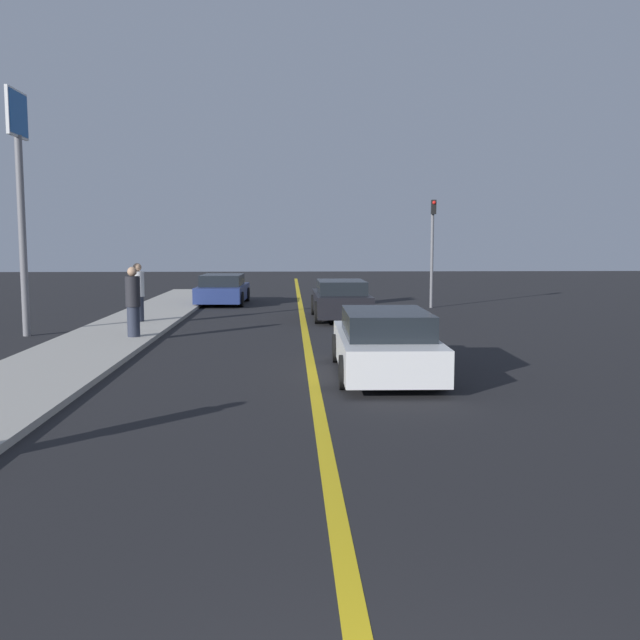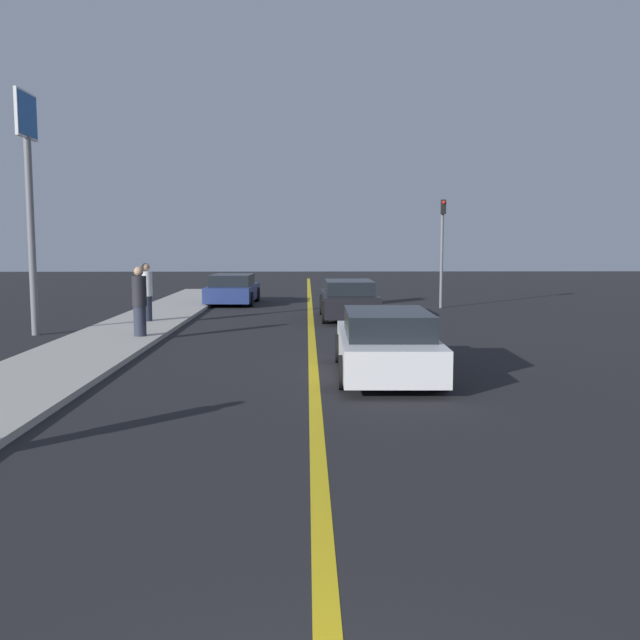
# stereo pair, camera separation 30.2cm
# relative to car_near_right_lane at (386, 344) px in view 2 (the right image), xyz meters

# --- Properties ---
(road_center_line) EXTENTS (0.20, 60.00, 0.01)m
(road_center_line) POSITION_rel_car_near_right_lane_xyz_m (-1.41, 6.67, -0.62)
(road_center_line) COLOR gold
(road_center_line) RESTS_ON ground_plane
(sidewalk_left) EXTENTS (2.52, 35.14, 0.12)m
(sidewalk_left) POSITION_rel_car_near_right_lane_xyz_m (-6.65, 6.24, -0.56)
(sidewalk_left) COLOR #ADA89E
(sidewalk_left) RESTS_ON ground_plane
(car_near_right_lane) EXTENTS (1.98, 4.63, 1.28)m
(car_near_right_lane) POSITION_rel_car_near_right_lane_xyz_m (0.00, 0.00, 0.00)
(car_near_right_lane) COLOR silver
(car_near_right_lane) RESTS_ON ground_plane
(car_ahead_center) EXTENTS (1.91, 4.53, 1.31)m
(car_ahead_center) POSITION_rel_car_near_right_lane_xyz_m (-0.13, 10.16, 0.03)
(car_ahead_center) COLOR black
(car_ahead_center) RESTS_ON ground_plane
(car_far_distant) EXTENTS (2.07, 4.36, 1.24)m
(car_far_distant) POSITION_rel_car_near_right_lane_xyz_m (-4.63, 16.07, -0.01)
(car_far_distant) COLOR navy
(car_far_distant) RESTS_ON ground_plane
(pedestrian_mid_group) EXTENTS (0.38, 0.38, 1.82)m
(pedestrian_mid_group) POSITION_rel_car_near_right_lane_xyz_m (-5.93, 5.00, 0.41)
(pedestrian_mid_group) COLOR #282D3D
(pedestrian_mid_group) RESTS_ON sidewalk_left
(pedestrian_far_standing) EXTENTS (0.40, 0.40, 1.81)m
(pedestrian_far_standing) POSITION_rel_car_near_right_lane_xyz_m (-6.56, 8.61, 0.41)
(pedestrian_far_standing) COLOR #282D3D
(pedestrian_far_standing) RESTS_ON sidewalk_left
(traffic_light) EXTENTS (0.18, 0.40, 4.20)m
(traffic_light) POSITION_rel_car_near_right_lane_xyz_m (3.73, 14.05, 1.95)
(traffic_light) COLOR slate
(traffic_light) RESTS_ON ground_plane
(roadside_sign) EXTENTS (0.20, 1.38, 6.62)m
(roadside_sign) POSITION_rel_car_near_right_lane_xyz_m (-9.11, 6.16, 4.03)
(roadside_sign) COLOR slate
(roadside_sign) RESTS_ON ground_plane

